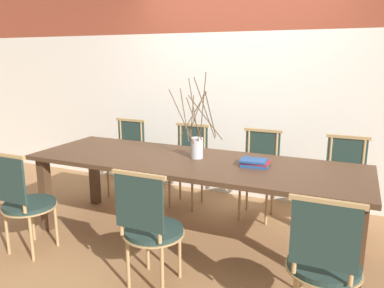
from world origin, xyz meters
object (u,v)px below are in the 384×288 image
Objects in this scene: dining_table at (192,169)px; chair_far_center at (258,172)px; chair_near_center at (324,261)px; vase_centerpiece at (197,144)px; book_stack at (255,163)px.

dining_table is 3.25× the size of chair_far_center.
chair_near_center and chair_far_center have the same top height.
vase_centerpiece is (0.01, 0.09, 0.22)m from dining_table.
vase_centerpiece reaches higher than chair_near_center.
vase_centerpiece is at bearing 83.01° from dining_table.
vase_centerpiece is at bearing 177.31° from book_stack.
dining_table is at bearing -96.99° from vase_centerpiece.
dining_table is 3.88× the size of vase_centerpiece.
dining_table is 0.57m from book_stack.
chair_far_center reaches higher than book_stack.
vase_centerpiece reaches higher than chair_far_center.
book_stack is at bearing 6.09° from dining_table.
book_stack is at bearing 100.67° from chair_far_center.
chair_far_center is (0.42, 0.80, -0.20)m from dining_table.
dining_table is 0.24m from vase_centerpiece.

